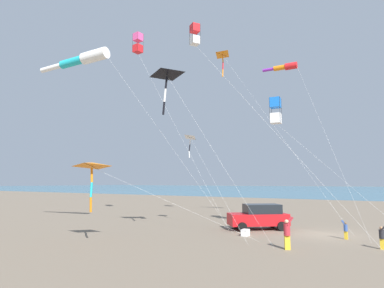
{
  "coord_description": "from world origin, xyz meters",
  "views": [
    {
      "loc": [
        23.05,
        3.93,
        3.48
      ],
      "look_at": [
        2.34,
        -9.03,
        6.47
      ],
      "focal_mm": 29.33,
      "sensor_mm": 36.0,
      "label": 1
    }
  ],
  "objects_px": {
    "kite_delta_striped_overhead": "(167,75)",
    "kite_delta_yellow_midlevel": "(223,55)",
    "kite_box_rainbow_low_near": "(138,43)",
    "person_adult_flyer": "(287,232)",
    "person_child_green_jacket": "(346,229)",
    "kite_windsock_purple_drifting": "(285,67)",
    "kite_box_long_streamer_left": "(195,35)",
    "person_child_grey_jacket": "(382,236)",
    "parked_car": "(259,216)",
    "kite_delta_long_streamer_right": "(92,166)",
    "kite_box_white_trailing": "(276,111)",
    "kite_delta_teal_far_right": "(191,138)",
    "kite_windsock_magenta_far_left": "(83,59)",
    "cooler_box": "(245,233)"
  },
  "relations": [
    {
      "from": "person_adult_flyer",
      "to": "kite_delta_teal_far_right",
      "type": "xyz_separation_m",
      "value": [
        -5.29,
        -9.33,
        6.32
      ]
    },
    {
      "from": "person_adult_flyer",
      "to": "kite_box_long_streamer_left",
      "type": "xyz_separation_m",
      "value": [
        0.92,
        -5.07,
        11.77
      ]
    },
    {
      "from": "person_child_green_jacket",
      "to": "kite_delta_yellow_midlevel",
      "type": "relative_size",
      "value": 0.07
    },
    {
      "from": "person_child_grey_jacket",
      "to": "kite_delta_striped_overhead",
      "type": "distance_m",
      "value": 15.95
    },
    {
      "from": "person_child_green_jacket",
      "to": "kite_delta_yellow_midlevel",
      "type": "distance_m",
      "value": 20.22
    },
    {
      "from": "person_child_green_jacket",
      "to": "kite_box_white_trailing",
      "type": "height_order",
      "value": "kite_box_white_trailing"
    },
    {
      "from": "person_child_grey_jacket",
      "to": "kite_windsock_magenta_far_left",
      "type": "relative_size",
      "value": 0.09
    },
    {
      "from": "kite_delta_teal_far_right",
      "to": "kite_delta_striped_overhead",
      "type": "height_order",
      "value": "kite_delta_striped_overhead"
    },
    {
      "from": "kite_windsock_magenta_far_left",
      "to": "person_adult_flyer",
      "type": "bearing_deg",
      "value": 96.08
    },
    {
      "from": "kite_delta_striped_overhead",
      "to": "kite_delta_yellow_midlevel",
      "type": "xyz_separation_m",
      "value": [
        -10.97,
        -1.11,
        5.61
      ]
    },
    {
      "from": "parked_car",
      "to": "person_child_grey_jacket",
      "type": "xyz_separation_m",
      "value": [
        3.33,
        7.92,
        -0.25
      ]
    },
    {
      "from": "person_adult_flyer",
      "to": "kite_windsock_purple_drifting",
      "type": "height_order",
      "value": "kite_windsock_purple_drifting"
    },
    {
      "from": "cooler_box",
      "to": "kite_box_white_trailing",
      "type": "height_order",
      "value": "kite_box_white_trailing"
    },
    {
      "from": "kite_delta_teal_far_right",
      "to": "kite_box_long_streamer_left",
      "type": "xyz_separation_m",
      "value": [
        6.2,
        4.26,
        5.45
      ]
    },
    {
      "from": "person_child_green_jacket",
      "to": "kite_box_long_streamer_left",
      "type": "bearing_deg",
      "value": -51.38
    },
    {
      "from": "cooler_box",
      "to": "kite_box_long_streamer_left",
      "type": "bearing_deg",
      "value": -22.88
    },
    {
      "from": "kite_delta_yellow_midlevel",
      "to": "person_child_green_jacket",
      "type": "bearing_deg",
      "value": 62.09
    },
    {
      "from": "kite_box_white_trailing",
      "to": "kite_box_long_streamer_left",
      "type": "bearing_deg",
      "value": -21.6
    },
    {
      "from": "kite_box_rainbow_low_near",
      "to": "person_adult_flyer",
      "type": "bearing_deg",
      "value": 69.84
    },
    {
      "from": "person_child_grey_jacket",
      "to": "kite_windsock_purple_drifting",
      "type": "bearing_deg",
      "value": -143.84
    },
    {
      "from": "kite_delta_long_streamer_right",
      "to": "kite_box_white_trailing",
      "type": "distance_m",
      "value": 13.86
    },
    {
      "from": "kite_delta_yellow_midlevel",
      "to": "kite_delta_long_streamer_right",
      "type": "xyz_separation_m",
      "value": [
        15.09,
        -1.28,
        -12.02
      ]
    },
    {
      "from": "kite_delta_yellow_midlevel",
      "to": "kite_delta_long_streamer_right",
      "type": "bearing_deg",
      "value": -4.83
    },
    {
      "from": "parked_car",
      "to": "kite_delta_striped_overhead",
      "type": "height_order",
      "value": "kite_delta_striped_overhead"
    },
    {
      "from": "person_child_green_jacket",
      "to": "kite_delta_long_streamer_right",
      "type": "xyz_separation_m",
      "value": [
        9.19,
        -12.42,
        3.8
      ]
    },
    {
      "from": "kite_windsock_purple_drifting",
      "to": "kite_box_long_streamer_left",
      "type": "bearing_deg",
      "value": -7.72
    },
    {
      "from": "person_child_green_jacket",
      "to": "kite_delta_long_streamer_right",
      "type": "distance_m",
      "value": 15.91
    },
    {
      "from": "kite_delta_striped_overhead",
      "to": "kite_delta_long_streamer_right",
      "type": "relative_size",
      "value": 1.2
    },
    {
      "from": "kite_windsock_magenta_far_left",
      "to": "kite_delta_teal_far_right",
      "type": "bearing_deg",
      "value": 140.88
    },
    {
      "from": "kite_windsock_magenta_far_left",
      "to": "kite_delta_long_streamer_right",
      "type": "distance_m",
      "value": 10.16
    },
    {
      "from": "person_child_grey_jacket",
      "to": "kite_box_long_streamer_left",
      "type": "relative_size",
      "value": 0.1
    },
    {
      "from": "kite_delta_teal_far_right",
      "to": "kite_box_white_trailing",
      "type": "distance_m",
      "value": 7.31
    },
    {
      "from": "kite_delta_teal_far_right",
      "to": "parked_car",
      "type": "bearing_deg",
      "value": 97.35
    },
    {
      "from": "cooler_box",
      "to": "parked_car",
      "type": "bearing_deg",
      "value": -175.89
    },
    {
      "from": "kite_box_rainbow_low_near",
      "to": "kite_delta_striped_overhead",
      "type": "height_order",
      "value": "kite_box_rainbow_low_near"
    },
    {
      "from": "person_child_green_jacket",
      "to": "kite_delta_teal_far_right",
      "type": "bearing_deg",
      "value": -91.87
    },
    {
      "from": "person_adult_flyer",
      "to": "kite_box_white_trailing",
      "type": "distance_m",
      "value": 10.32
    },
    {
      "from": "kite_delta_yellow_midlevel",
      "to": "kite_windsock_purple_drifting",
      "type": "distance_m",
      "value": 6.31
    },
    {
      "from": "kite_delta_striped_overhead",
      "to": "kite_delta_yellow_midlevel",
      "type": "relative_size",
      "value": 0.67
    },
    {
      "from": "person_adult_flyer",
      "to": "kite_box_white_trailing",
      "type": "relative_size",
      "value": 0.17
    },
    {
      "from": "person_adult_flyer",
      "to": "kite_windsock_purple_drifting",
      "type": "bearing_deg",
      "value": -165.94
    },
    {
      "from": "kite_box_rainbow_low_near",
      "to": "kite_windsock_purple_drifting",
      "type": "bearing_deg",
      "value": 118.35
    },
    {
      "from": "person_adult_flyer",
      "to": "kite_windsock_magenta_far_left",
      "type": "distance_m",
      "value": 19.26
    },
    {
      "from": "kite_delta_teal_far_right",
      "to": "kite_delta_yellow_midlevel",
      "type": "xyz_separation_m",
      "value": [
        -5.52,
        0.41,
        9.2
      ]
    },
    {
      "from": "kite_delta_striped_overhead",
      "to": "kite_windsock_purple_drifting",
      "type": "distance_m",
      "value": 14.27
    },
    {
      "from": "person_child_grey_jacket",
      "to": "parked_car",
      "type": "bearing_deg",
      "value": -112.78
    },
    {
      "from": "parked_car",
      "to": "kite_delta_yellow_midlevel",
      "type": "height_order",
      "value": "kite_delta_yellow_midlevel"
    },
    {
      "from": "kite_delta_teal_far_right",
      "to": "kite_windsock_purple_drifting",
      "type": "distance_m",
      "value": 12.19
    },
    {
      "from": "person_child_grey_jacket",
      "to": "kite_box_rainbow_low_near",
      "type": "height_order",
      "value": "kite_box_rainbow_low_near"
    },
    {
      "from": "kite_windsock_magenta_far_left",
      "to": "kite_box_white_trailing",
      "type": "xyz_separation_m",
      "value": [
        -7.77,
        12.66,
        -4.12
      ]
    }
  ]
}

